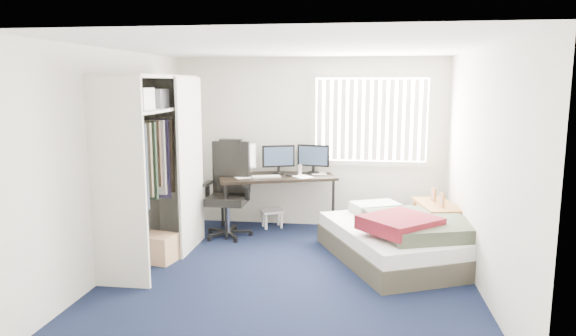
# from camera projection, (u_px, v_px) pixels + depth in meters

# --- Properties ---
(ground) EXTENTS (4.20, 4.20, 0.00)m
(ground) POSITION_uv_depth(u_px,v_px,m) (290.00, 274.00, 5.78)
(ground) COLOR black
(ground) RESTS_ON ground
(room_shell) EXTENTS (4.20, 4.20, 4.20)m
(room_shell) POSITION_uv_depth(u_px,v_px,m) (290.00, 141.00, 5.53)
(room_shell) COLOR silver
(room_shell) RESTS_ON ground
(window_assembly) EXTENTS (1.72, 0.09, 1.32)m
(window_assembly) POSITION_uv_depth(u_px,v_px,m) (371.00, 120.00, 7.39)
(window_assembly) COLOR white
(window_assembly) RESTS_ON ground
(closet) EXTENTS (0.64, 1.84, 2.22)m
(closet) POSITION_uv_depth(u_px,v_px,m) (153.00, 150.00, 6.04)
(closet) COLOR beige
(closet) RESTS_ON ground
(desk) EXTENTS (1.80, 1.27, 1.27)m
(desk) POSITION_uv_depth(u_px,v_px,m) (276.00, 174.00, 7.41)
(desk) COLOR black
(desk) RESTS_ON ground
(office_chair) EXTENTS (0.64, 0.64, 1.35)m
(office_chair) POSITION_uv_depth(u_px,v_px,m) (229.00, 199.00, 7.21)
(office_chair) COLOR black
(office_chair) RESTS_ON ground
(footstool) EXTENTS (0.40, 0.37, 0.26)m
(footstool) POSITION_uv_depth(u_px,v_px,m) (272.00, 214.00, 7.62)
(footstool) COLOR white
(footstool) RESTS_ON ground
(nightstand) EXTENTS (0.57, 0.91, 0.76)m
(nightstand) POSITION_uv_depth(u_px,v_px,m) (436.00, 209.00, 6.65)
(nightstand) COLOR brown
(nightstand) RESTS_ON ground
(bed) EXTENTS (2.09, 2.33, 0.63)m
(bed) POSITION_uv_depth(u_px,v_px,m) (402.00, 238.00, 6.20)
(bed) COLOR #403B2E
(bed) RESTS_ON ground
(pine_box) EXTENTS (0.50, 0.41, 0.33)m
(pine_box) POSITION_uv_depth(u_px,v_px,m) (157.00, 248.00, 6.17)
(pine_box) COLOR tan
(pine_box) RESTS_ON ground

